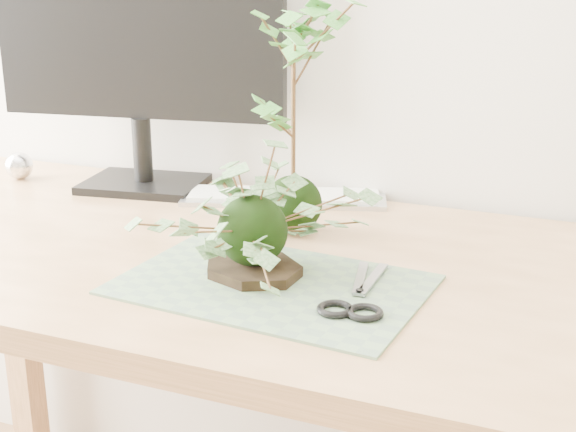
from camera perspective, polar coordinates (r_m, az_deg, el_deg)
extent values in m
cube|color=tan|center=(1.25, -2.65, -3.51)|extent=(1.60, 0.70, 0.04)
cube|color=tan|center=(2.00, -18.52, -7.41)|extent=(0.06, 0.06, 0.70)
cube|color=#59745C|center=(1.12, -1.14, -4.89)|extent=(0.44, 0.31, 0.00)
cylinder|color=black|center=(1.15, -2.52, -3.77)|extent=(0.20, 0.20, 0.01)
sphere|color=black|center=(1.13, -2.56, -1.04)|extent=(0.10, 0.10, 0.10)
sphere|color=black|center=(1.32, 0.37, 0.84)|extent=(0.10, 0.10, 0.10)
cylinder|color=#4C3219|center=(1.29, 0.38, 6.78)|extent=(0.01, 0.01, 0.24)
cube|color=#B5B5B9|center=(1.51, -0.28, 1.27)|extent=(0.40, 0.23, 0.01)
cube|color=white|center=(1.50, -0.28, 1.54)|extent=(0.37, 0.20, 0.01)
cube|color=black|center=(1.61, -10.18, 2.26)|extent=(0.25, 0.20, 0.02)
cylinder|color=black|center=(1.60, -10.32, 4.67)|extent=(0.04, 0.04, 0.12)
cube|color=black|center=(1.57, -10.62, 13.45)|extent=(0.57, 0.12, 0.36)
sphere|color=white|center=(1.74, -18.58, 3.42)|extent=(0.06, 0.06, 0.06)
cube|color=gray|center=(1.13, 5.50, -4.52)|extent=(0.04, 0.12, 0.00)
cube|color=gray|center=(1.13, 6.33, -4.64)|extent=(0.01, 0.12, 0.00)
torus|color=black|center=(1.04, 3.09, -6.52)|extent=(0.05, 0.05, 0.01)
torus|color=black|center=(1.03, 5.13, -6.84)|extent=(0.05, 0.05, 0.01)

